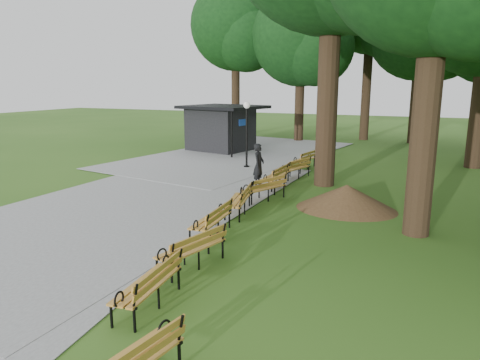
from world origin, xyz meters
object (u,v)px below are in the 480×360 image
at_px(bench_5, 264,188).
at_px(bench_8, 303,160).
at_px(kiosk, 220,128).
at_px(bench_2, 191,249).
at_px(bench_3, 211,220).
at_px(dirt_mound, 347,197).
at_px(bench_4, 238,200).
at_px(bench_7, 294,168).
at_px(lamp_post, 247,121).
at_px(bench_6, 274,177).
at_px(person, 259,165).
at_px(bench_1, 147,285).

height_order(bench_5, bench_8, same).
relative_size(kiosk, bench_2, 2.30).
bearing_deg(bench_8, bench_3, 10.52).
bearing_deg(dirt_mound, bench_4, -147.78).
bearing_deg(bench_7, lamp_post, -100.65).
xyz_separation_m(bench_5, bench_6, (-0.29, 1.96, 0.00)).
bearing_deg(person, bench_6, -94.71).
bearing_deg(bench_3, person, -174.82).
xyz_separation_m(person, bench_2, (1.47, -8.05, -0.41)).
relative_size(lamp_post, bench_7, 1.67).
distance_m(bench_1, bench_8, 14.25).
relative_size(dirt_mound, bench_5, 1.43).
xyz_separation_m(bench_6, bench_8, (0.01, 4.30, 0.00)).
bearing_deg(dirt_mound, person, 152.63).
xyz_separation_m(bench_4, bench_8, (-0.11, 8.16, 0.00)).
xyz_separation_m(dirt_mound, bench_3, (-2.88, -4.07, 0.03)).
distance_m(person, dirt_mound, 4.30).
height_order(bench_1, bench_6, same).
bearing_deg(bench_1, bench_4, -177.08).
relative_size(dirt_mound, bench_2, 1.43).
bearing_deg(bench_5, lamp_post, -128.88).
height_order(dirt_mound, bench_8, bench_8).
xyz_separation_m(lamp_post, bench_1, (3.55, -13.37, -1.84)).
bearing_deg(person, bench_4, -171.77).
distance_m(person, bench_8, 4.36).
relative_size(kiosk, lamp_post, 1.38).
relative_size(bench_3, bench_8, 1.00).
relative_size(person, bench_6, 0.90).
xyz_separation_m(bench_2, bench_6, (-0.82, 8.03, 0.00)).
distance_m(bench_4, bench_8, 8.16).
bearing_deg(bench_5, bench_2, 28.12).
bearing_deg(bench_7, bench_5, 17.12).
relative_size(lamp_post, bench_4, 1.67).
xyz_separation_m(person, bench_5, (0.94, -1.98, -0.41)).
distance_m(lamp_post, bench_8, 3.29).
bearing_deg(bench_5, bench_3, 22.94).
height_order(lamp_post, bench_1, lamp_post).
height_order(person, bench_3, person).
distance_m(person, bench_6, 0.77).
bearing_deg(bench_2, bench_7, -162.58).
xyz_separation_m(person, bench_6, (0.65, -0.02, -0.41)).
bearing_deg(bench_1, bench_2, 179.56).
distance_m(dirt_mound, bench_5, 2.86).
xyz_separation_m(bench_7, bench_8, (-0.23, 2.28, 0.00)).
bearing_deg(bench_3, bench_7, 176.72).
relative_size(kiosk, bench_3, 2.30).
distance_m(bench_2, bench_6, 8.07).
bearing_deg(bench_7, person, -7.61).
distance_m(bench_4, bench_7, 5.88).
bearing_deg(kiosk, bench_6, -39.77).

